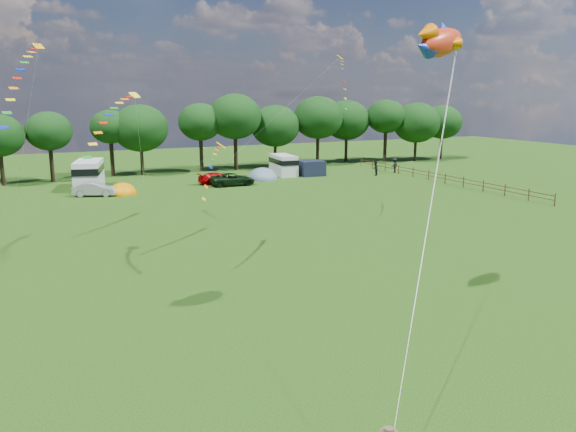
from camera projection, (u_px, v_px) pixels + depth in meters
name	position (u px, v px, depth m)	size (l,w,h in m)	color
ground_plane	(373.00, 351.00, 22.61)	(180.00, 180.00, 0.00)	black
tree_line	(169.00, 125.00, 72.07)	(102.98, 10.98, 10.27)	black
fence	(437.00, 176.00, 66.30)	(0.12, 33.12, 1.20)	#472D19
car_b	(95.00, 189.00, 56.94)	(1.50, 4.00, 1.41)	#9A9CA2
car_c	(217.00, 178.00, 65.00)	(1.80, 4.29, 1.29)	#9F0002
car_d	(233.00, 179.00, 63.61)	(2.37, 5.25, 1.43)	black
campervan_c	(89.00, 174.00, 61.28)	(4.02, 6.73, 3.08)	silver
campervan_d	(283.00, 164.00, 71.81)	(2.71, 5.44, 2.58)	silver
tent_orange	(123.00, 194.00, 58.26)	(3.00, 3.29, 2.35)	orange
tent_greyblue	(263.00, 179.00, 68.39)	(3.79, 4.15, 2.82)	slate
awning_navy	(312.00, 168.00, 71.29)	(3.04, 2.47, 1.90)	black
fish_kite	(438.00, 42.00, 23.99)	(3.48, 1.99, 1.82)	red
streamer_kite_a	(24.00, 71.00, 38.58)	(3.46, 5.59, 5.80)	#EFA70B
streamer_kite_b	(116.00, 113.00, 35.12)	(4.33, 4.62, 3.81)	yellow
streamer_kite_c	(214.00, 161.00, 33.51)	(3.10, 5.05, 2.83)	#D4D005
walker_a	(375.00, 169.00, 71.45)	(0.86, 0.53, 1.78)	black
walker_b	(394.00, 165.00, 74.10)	(1.26, 0.59, 1.96)	black
streamer_kite_d	(343.00, 73.00, 43.67)	(2.60, 5.03, 4.26)	#CFD600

